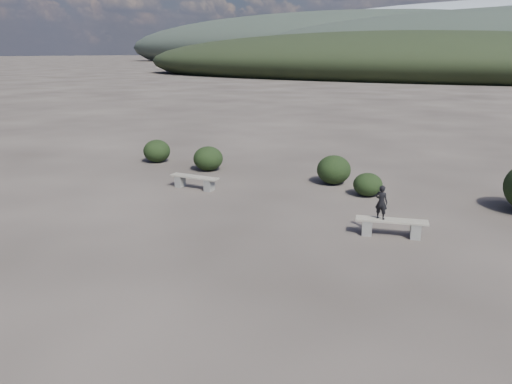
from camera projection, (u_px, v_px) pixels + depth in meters
The scene contains 8 objects.
ground at pixel (183, 280), 10.81m from camera, with size 1200.00×1200.00×0.00m, color #322B27.
bench_left at pixel (194, 181), 17.94m from camera, with size 1.88×0.54×0.46m.
bench_right at pixel (391, 226), 13.29m from camera, with size 1.91×0.94×0.47m.
seated_person at pixel (381, 202), 13.18m from camera, with size 0.34×0.22×0.92m, color black.
shrub_a at pixel (208, 158), 20.69m from camera, with size 1.23×1.23×1.01m, color black.
shrub_b at pixel (334, 170), 18.55m from camera, with size 1.26×1.26×1.08m, color black.
shrub_c at pixel (368, 185), 17.03m from camera, with size 0.99×0.99×0.80m, color black.
shrub_f at pixel (157, 151), 22.26m from camera, with size 1.19×1.19×1.01m, color black.
Camera 1 is at (6.47, -7.65, 4.76)m, focal length 35.00 mm.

